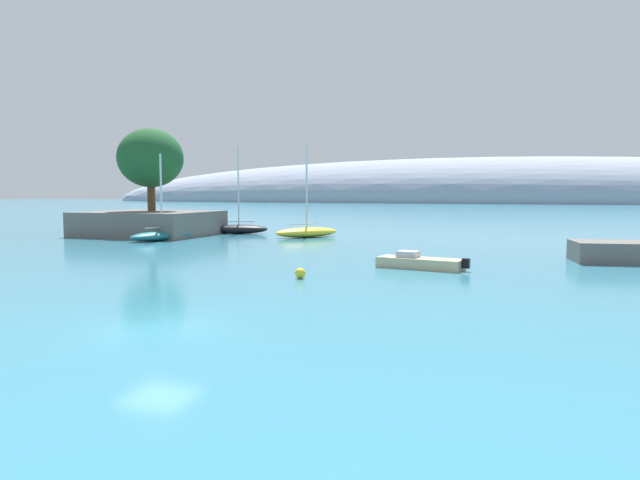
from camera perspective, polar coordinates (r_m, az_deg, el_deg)
water at (r=21.58m, az=-15.58°, el=-8.46°), size 600.00×600.00×0.00m
shore_outcrop at (r=67.55m, az=-16.44°, el=1.58°), size 13.52×11.50×2.68m
tree_clump_shore at (r=68.48m, az=-16.38°, el=7.75°), size 7.33×7.33×9.29m
distant_ridge at (r=272.19m, az=15.38°, el=3.58°), size 383.45×65.03×40.81m
sailboat_teal_near_shore at (r=60.15m, az=-15.31°, el=0.49°), size 4.53×7.87×8.65m
sailboat_black_mid_mooring at (r=67.92m, az=-8.01°, el=1.14°), size 7.07×4.20×10.03m
sailboat_yellow_outer_mooring at (r=62.04m, az=-1.31°, el=0.84°), size 6.69×7.19×9.90m
motorboat_sand_foreground at (r=37.37m, az=9.80°, el=-2.20°), size 5.98×2.81×1.08m
mooring_buoy_yellow at (r=32.61m, az=-1.96°, el=-3.28°), size 0.61×0.61×0.61m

